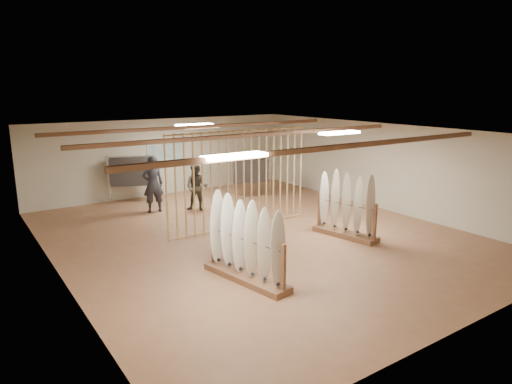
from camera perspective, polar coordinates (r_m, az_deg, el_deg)
floor at (r=12.44m, az=-0.00°, el=-5.40°), size 12.00×12.00×0.00m
ceiling at (r=11.86m, az=-0.00°, el=7.56°), size 12.00×12.00×0.00m
wall_back at (r=17.28m, az=-11.33°, el=4.33°), size 12.00×0.00×12.00m
wall_front at (r=8.04m, az=25.07°, el=-6.54°), size 12.00×0.00×12.00m
wall_left at (r=10.20m, az=-23.90°, el=-2.46°), size 0.00×12.00×12.00m
wall_right at (r=15.40m, az=15.57°, el=3.08°), size 0.00×12.00×12.00m
ceiling_slats at (r=11.86m, az=-0.00°, el=7.17°), size 9.50×6.12×0.10m
light_panels at (r=11.86m, az=-0.00°, el=7.27°), size 1.20×0.35×0.06m
bamboo_partition at (r=12.72m, az=-2.03°, el=1.54°), size 4.45×0.05×2.78m
poster at (r=17.23m, az=-11.34°, el=4.98°), size 1.40×0.03×0.90m
rack_left at (r=9.42m, az=-1.28°, el=-7.63°), size 0.86×2.24×1.76m
rack_right at (r=12.39m, az=11.17°, el=-2.80°), size 0.81×1.91×1.77m
clothing_rack_a at (r=16.25m, az=-15.24°, el=2.47°), size 1.48×0.92×1.67m
clothing_rack_b at (r=16.56m, az=-0.71°, el=2.68°), size 1.32×0.76×1.48m
shopper_a at (r=14.83m, az=-12.76°, el=1.41°), size 0.82×0.61×2.06m
shopper_b at (r=14.76m, az=-7.42°, el=0.95°), size 1.06×1.05×1.74m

